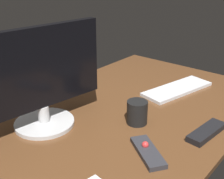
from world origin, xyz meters
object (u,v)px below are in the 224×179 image
object	(u,v)px
coffee_mug	(137,112)
monitor	(40,77)
media_remote	(148,152)
tv_remote	(207,132)
keyboard	(177,89)

from	to	relation	value
coffee_mug	monitor	bearing A→B (deg)	131.73
media_remote	tv_remote	bearing A→B (deg)	-78.35
keyboard	tv_remote	bearing A→B (deg)	-123.83
monitor	media_remote	world-z (taller)	monitor
monitor	tv_remote	xyz separation A→B (cm)	(31.59, -49.16, -17.73)
media_remote	tv_remote	xyz separation A→B (cm)	(22.65, -9.59, 0.18)
keyboard	tv_remote	size ratio (longest dim) A/B	1.98
keyboard	coffee_mug	xyz separation A→B (cm)	(-36.69, -2.88, 3.71)
media_remote	monitor	bearing A→B (deg)	47.30
keyboard	monitor	bearing A→B (deg)	171.88
media_remote	tv_remote	size ratio (longest dim) A/B	0.95
keyboard	media_remote	size ratio (longest dim) A/B	2.07
monitor	coffee_mug	xyz separation A→B (cm)	(22.85, -25.62, -14.37)
monitor	keyboard	bearing A→B (deg)	-12.86
tv_remote	media_remote	bearing A→B (deg)	163.05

